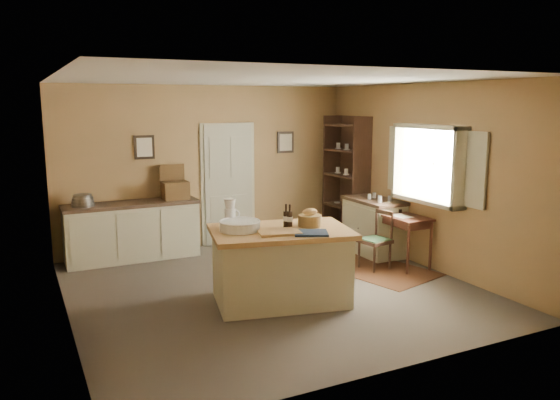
% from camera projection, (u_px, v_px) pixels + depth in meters
% --- Properties ---
extents(ground, '(5.00, 5.00, 0.00)m').
position_uv_depth(ground, '(272.00, 289.00, 7.18)').
color(ground, '#60564A').
rests_on(ground, ground).
extents(wall_back, '(5.00, 0.10, 2.70)m').
position_uv_depth(wall_back, '(208.00, 167.00, 9.15)').
color(wall_back, '#987447').
rests_on(wall_back, ground).
extents(wall_front, '(5.00, 0.10, 2.70)m').
position_uv_depth(wall_front, '(394.00, 227.00, 4.73)').
color(wall_front, '#987447').
rests_on(wall_front, ground).
extents(wall_left, '(0.10, 5.00, 2.70)m').
position_uv_depth(wall_left, '(61.00, 203.00, 5.86)').
color(wall_left, '#987447').
rests_on(wall_left, ground).
extents(wall_right, '(0.10, 5.00, 2.70)m').
position_uv_depth(wall_right, '(425.00, 176.00, 8.03)').
color(wall_right, '#987447').
rests_on(wall_right, ground).
extents(ceiling, '(5.00, 5.00, 0.00)m').
position_uv_depth(ceiling, '(271.00, 79.00, 6.71)').
color(ceiling, silver).
rests_on(ceiling, wall_back).
extents(door, '(0.97, 0.06, 2.11)m').
position_uv_depth(door, '(228.00, 183.00, 9.33)').
color(door, '#A4A28A').
rests_on(door, ground).
extents(framed_prints, '(2.82, 0.02, 0.38)m').
position_uv_depth(framed_prints, '(219.00, 145.00, 9.16)').
color(framed_prints, black).
rests_on(framed_prints, ground).
extents(window, '(0.25, 1.99, 1.12)m').
position_uv_depth(window, '(431.00, 164.00, 7.78)').
color(window, '#B5AF90').
rests_on(window, ground).
extents(work_island, '(1.86, 1.41, 1.20)m').
position_uv_depth(work_island, '(280.00, 263.00, 6.65)').
color(work_island, '#B5AF90').
rests_on(work_island, ground).
extents(sideboard, '(2.04, 0.58, 1.18)m').
position_uv_depth(sideboard, '(133.00, 229.00, 8.46)').
color(sideboard, '#B5AF90').
rests_on(sideboard, ground).
extents(rug, '(1.47, 1.83, 0.01)m').
position_uv_depth(rug, '(378.00, 270.00, 7.99)').
color(rug, '#522913').
rests_on(rug, ground).
extents(writing_desk, '(0.49, 0.80, 0.82)m').
position_uv_depth(writing_desk, '(404.00, 223.00, 8.07)').
color(writing_desk, '#391C13').
rests_on(writing_desk, ground).
extents(desk_chair, '(0.45, 0.45, 0.84)m').
position_uv_depth(desk_chair, '(375.00, 241.00, 7.98)').
color(desk_chair, black).
rests_on(desk_chair, ground).
extents(right_cabinet, '(0.59, 1.05, 0.99)m').
position_uv_depth(right_cabinet, '(374.00, 226.00, 8.76)').
color(right_cabinet, '#B5AF90').
rests_on(right_cabinet, ground).
extents(shelving_unit, '(0.37, 0.98, 2.19)m').
position_uv_depth(shelving_unit, '(348.00, 179.00, 9.61)').
color(shelving_unit, black).
rests_on(shelving_unit, ground).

